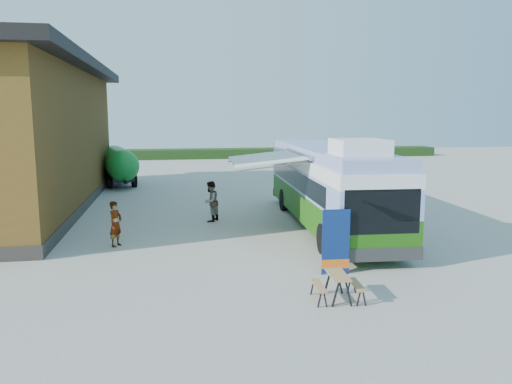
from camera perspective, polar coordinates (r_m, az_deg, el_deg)
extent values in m
plane|color=#BCB7AD|center=(17.80, -2.32, -6.76)|extent=(100.00, 100.00, 0.00)
cube|color=brown|center=(28.28, -26.93, 5.30)|extent=(8.00, 20.00, 7.00)
cube|color=#332D28|center=(28.61, -26.48, -1.20)|extent=(8.10, 20.10, 0.50)
cube|color=#264419|center=(56.10, 0.76, 4.50)|extent=(40.00, 3.00, 1.00)
cube|color=#317613|center=(21.73, 8.12, -1.37)|extent=(3.31, 12.93, 1.17)
cube|color=#8D9CDC|center=(21.57, 8.18, 1.42)|extent=(3.31, 12.93, 0.96)
cube|color=black|center=(21.78, 4.45, 1.56)|extent=(0.57, 10.67, 0.75)
cube|color=black|center=(22.45, 11.09, 1.64)|extent=(0.57, 10.67, 0.75)
cube|color=white|center=(21.49, 8.22, 3.33)|extent=(3.31, 12.93, 0.48)
cube|color=#8D9CDC|center=(21.45, 8.25, 4.53)|extent=(3.13, 12.71, 0.43)
cube|color=white|center=(17.54, 11.73, 5.06)|extent=(1.80, 2.01, 0.53)
cube|color=black|center=(15.60, 14.22, -2.21)|extent=(2.40, 0.18, 1.39)
cube|color=#2D2D2D|center=(15.95, 13.98, -6.89)|extent=(2.73, 0.34, 0.43)
cube|color=#2D2D2D|center=(27.88, 4.75, 0.06)|extent=(2.73, 0.34, 0.43)
cylinder|color=black|center=(17.48, 7.84, -5.32)|extent=(0.37, 1.08, 1.07)
cylinder|color=black|center=(18.24, 15.27, -4.96)|extent=(0.37, 1.08, 1.07)
cylinder|color=black|center=(25.14, 3.22, -0.89)|extent=(0.37, 1.08, 1.07)
cylinder|color=black|center=(25.67, 8.57, -0.77)|extent=(0.37, 1.08, 1.07)
cube|color=white|center=(20.61, 1.06, 3.45)|extent=(3.00, 4.59, 0.34)
cube|color=#A5A8AD|center=(20.83, 4.87, 4.01)|extent=(0.39, 4.76, 0.15)
cylinder|color=#A5A8AD|center=(18.72, 1.87, 2.58)|extent=(2.87, 0.19, 0.35)
cylinder|color=#A5A8AD|center=(22.52, 0.38, 3.66)|extent=(2.87, 0.19, 0.35)
cube|color=navy|center=(15.23, 9.11, -5.67)|extent=(0.85, 0.07, 2.00)
cube|color=orange|center=(15.41, 9.04, -8.12)|extent=(0.87, 0.08, 0.28)
cube|color=#A5A8AD|center=(15.50, 9.02, -9.14)|extent=(0.61, 0.21, 0.06)
cylinder|color=#A5A8AD|center=(15.25, 9.08, -5.65)|extent=(0.03, 0.03, 2.00)
cube|color=#A7824E|center=(13.25, 9.35, -9.33)|extent=(0.54, 1.13, 0.04)
cube|color=#A7824E|center=(13.23, 7.19, -10.57)|extent=(0.32, 1.11, 0.03)
cube|color=#A7824E|center=(13.47, 11.42, -10.32)|extent=(0.32, 1.11, 0.03)
cube|color=black|center=(12.91, 9.10, -11.45)|extent=(0.05, 0.05, 0.67)
cube|color=black|center=(12.99, 10.53, -11.36)|extent=(0.05, 0.05, 0.67)
cube|color=black|center=(13.74, 8.17, -10.15)|extent=(0.05, 0.05, 0.67)
cube|color=black|center=(13.82, 9.51, -10.08)|extent=(0.05, 0.05, 0.67)
imported|color=#999999|center=(18.95, -15.75, -3.52)|extent=(0.65, 0.73, 1.67)
imported|color=#999999|center=(22.53, -5.21, -1.08)|extent=(1.06, 1.12, 1.83)
cylinder|color=#18842D|center=(35.21, -15.44, 3.27)|extent=(3.00, 4.91, 2.06)
sphere|color=#18842D|center=(32.95, -14.95, 2.92)|extent=(2.06, 2.06, 2.06)
sphere|color=#18842D|center=(37.47, -15.86, 3.57)|extent=(2.06, 2.06, 2.06)
cube|color=black|center=(35.31, -15.38, 1.79)|extent=(2.38, 4.98, 0.23)
cube|color=black|center=(32.39, -14.73, 1.10)|extent=(0.43, 1.37, 0.11)
cylinder|color=black|center=(33.89, -16.42, 1.17)|extent=(0.48, 0.95, 0.91)
cylinder|color=black|center=(34.08, -13.75, 1.32)|extent=(0.48, 0.95, 0.91)
cylinder|color=black|center=(36.60, -16.87, 1.69)|extent=(0.48, 0.95, 0.91)
cylinder|color=black|center=(36.78, -14.39, 1.83)|extent=(0.48, 0.95, 0.91)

